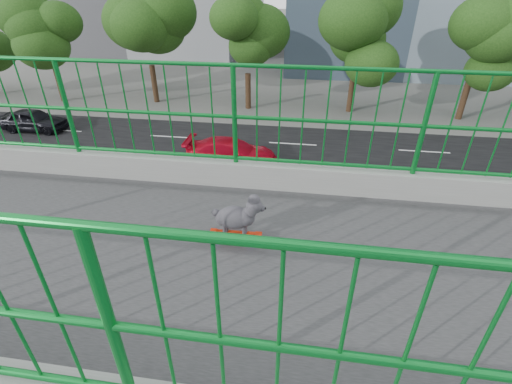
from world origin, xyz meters
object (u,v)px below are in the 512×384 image
Objects in this scene: car_7 at (20,165)px; car_4 at (34,120)px; poodle at (237,216)px; skateboard at (235,236)px; car_6 at (460,239)px; car_1 at (144,212)px; car_3 at (231,153)px; car_0 at (400,299)px.

car_4 is at bearing 31.59° from car_7.
skateboard is at bearing -90.00° from poodle.
poodle reaches higher than skateboard.
car_6 reaches higher than car_4.
car_6 is 1.09× the size of car_7.
car_1 is 0.92× the size of car_3.
car_7 reaches higher than car_3.
car_1 is 1.07× the size of car_4.
poodle is at bearing -33.83° from car_0.
car_1 is 8.75m from car_7.
poodle is 12.48m from car_1.
car_7 is (-6.40, -17.81, 0.07)m from car_0.
car_7 is (3.20, -10.51, 0.02)m from car_3.
car_0 is 0.93× the size of car_4.
skateboard is 0.12× the size of car_0.
skateboard is 16.90m from car_3.
car_6 is at bearing -111.43° from car_4.
car_6 is at bearing 142.12° from poodle.
car_4 is at bearing -120.48° from car_0.
car_3 is 14.80m from car_4.
car_1 is at bearing -128.47° from car_4.
car_1 is at bearing 159.70° from car_3.
car_4 is (-12.80, -21.74, 0.05)m from car_0.
car_6 reaches higher than car_7.
skateboard reaches higher than car_4.
car_4 is (-18.49, -17.93, -6.55)m from poodle.
car_3 is at bearing -142.77° from car_0.
poodle is 0.10× the size of car_3.
car_1 reaches higher than car_3.
car_4 is (-9.60, -12.08, -0.03)m from car_1.
car_7 is (6.40, 3.94, 0.01)m from car_4.
car_1 is (-8.89, -5.82, -6.28)m from skateboard.
car_4 is at bearing -137.44° from poodle.
skateboard is 0.10× the size of car_7.
car_6 is at bearing -122.58° from car_3.
car_3 is at bearing -102.49° from car_4.
car_7 is at bearing -109.77° from car_0.
skateboard reaches higher than car_6.
car_0 is at bearing -142.77° from car_3.
car_3 is at bearing -122.58° from car_6.
car_3 is at bearing 159.70° from car_1.
skateboard is 19.52m from car_7.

